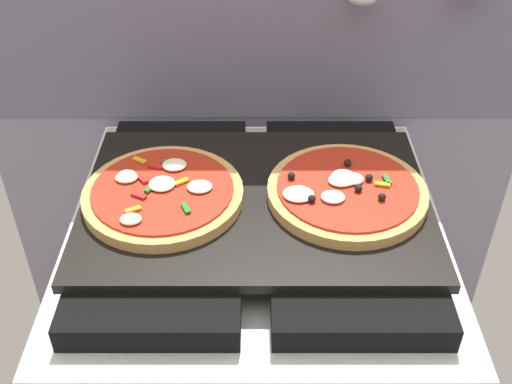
% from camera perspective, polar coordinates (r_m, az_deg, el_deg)
% --- Properties ---
extents(kitchen_backsplash, '(1.10, 0.09, 1.55)m').
position_cam_1_polar(kitchen_backsplash, '(1.32, 0.01, 4.04)').
color(kitchen_backsplash, gray).
rests_on(kitchen_backsplash, ground_plane).
extents(stove, '(0.60, 0.64, 0.90)m').
position_cam_1_polar(stove, '(1.31, 0.00, -16.85)').
color(stove, white).
rests_on(stove, ground_plane).
extents(baking_tray, '(0.54, 0.38, 0.02)m').
position_cam_1_polar(baking_tray, '(0.97, 0.00, -0.84)').
color(baking_tray, black).
rests_on(baking_tray, stove).
extents(pizza_left, '(0.25, 0.25, 0.03)m').
position_cam_1_polar(pizza_left, '(0.97, -8.53, -0.15)').
color(pizza_left, tan).
rests_on(pizza_left, baking_tray).
extents(pizza_right, '(0.25, 0.25, 0.03)m').
position_cam_1_polar(pizza_right, '(0.97, 8.27, 0.04)').
color(pizza_right, tan).
rests_on(pizza_right, baking_tray).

